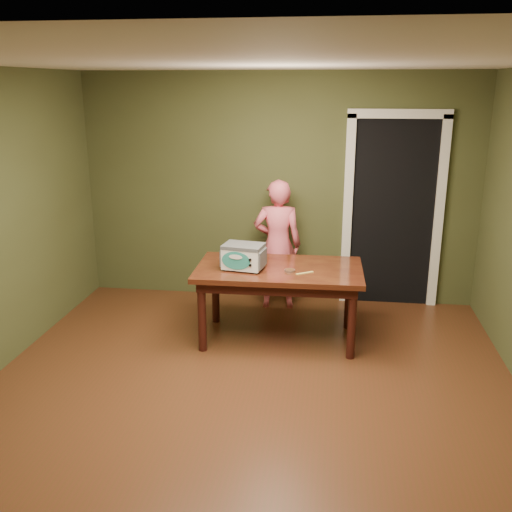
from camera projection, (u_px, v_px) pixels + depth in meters
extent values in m
plane|color=#4F2616|center=(244.00, 407.00, 4.51)|extent=(5.00, 5.00, 0.00)
cube|color=#414826|center=(278.00, 189.00, 6.51)|extent=(4.50, 0.02, 2.60)
cube|color=#414826|center=(115.00, 472.00, 1.76)|extent=(4.50, 0.02, 2.60)
cube|color=white|center=(242.00, 61.00, 3.76)|extent=(4.50, 5.00, 0.02)
cube|color=black|center=(390.00, 209.00, 6.69)|extent=(0.90, 0.60, 2.10)
cube|color=black|center=(392.00, 214.00, 6.39)|extent=(0.90, 0.02, 2.10)
cube|color=white|center=(347.00, 213.00, 6.44)|extent=(0.10, 0.06, 2.20)
cube|color=white|center=(439.00, 216.00, 6.31)|extent=(0.10, 0.06, 2.20)
cube|color=white|center=(400.00, 114.00, 6.06)|extent=(1.10, 0.06, 0.10)
cube|color=#34120B|center=(279.00, 270.00, 5.53)|extent=(1.62, 0.93, 0.05)
cube|color=black|center=(279.00, 277.00, 5.55)|extent=(1.50, 0.81, 0.10)
cylinder|color=black|center=(202.00, 316.00, 5.38)|extent=(0.08, 0.08, 0.70)
cylinder|color=black|center=(216.00, 291.00, 6.04)|extent=(0.08, 0.08, 0.70)
cylinder|color=black|center=(352.00, 323.00, 5.22)|extent=(0.08, 0.08, 0.70)
cylinder|color=black|center=(349.00, 296.00, 5.89)|extent=(0.08, 0.08, 0.70)
cylinder|color=#4C4F54|center=(225.00, 270.00, 5.42)|extent=(0.03, 0.03, 0.02)
cylinder|color=#4C4F54|center=(232.00, 264.00, 5.60)|extent=(0.03, 0.03, 0.02)
cylinder|color=#4C4F54|center=(256.00, 273.00, 5.33)|extent=(0.03, 0.03, 0.02)
cylinder|color=#4C4F54|center=(262.00, 267.00, 5.52)|extent=(0.03, 0.03, 0.02)
cube|color=white|center=(244.00, 257.00, 5.44)|extent=(0.40, 0.32, 0.21)
cube|color=#4C4F54|center=(243.00, 246.00, 5.40)|extent=(0.41, 0.32, 0.03)
cube|color=#4C4F54|center=(225.00, 255.00, 5.49)|extent=(0.05, 0.24, 0.16)
cube|color=#4C4F54|center=(263.00, 259.00, 5.38)|extent=(0.05, 0.24, 0.16)
ellipsoid|color=teal|center=(236.00, 261.00, 5.32)|extent=(0.28, 0.05, 0.17)
cylinder|color=black|center=(250.00, 260.00, 5.27)|extent=(0.03, 0.02, 0.03)
cylinder|color=black|center=(250.00, 265.00, 5.29)|extent=(0.02, 0.02, 0.02)
cylinder|color=silver|center=(290.00, 271.00, 5.39)|extent=(0.10, 0.10, 0.02)
cylinder|color=#50311A|center=(290.00, 270.00, 5.39)|extent=(0.09, 0.09, 0.01)
cube|color=#D5BF5C|center=(305.00, 273.00, 5.34)|extent=(0.16, 0.12, 0.01)
imported|color=#E95F73|center=(278.00, 245.00, 6.36)|extent=(0.56, 0.39, 1.47)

